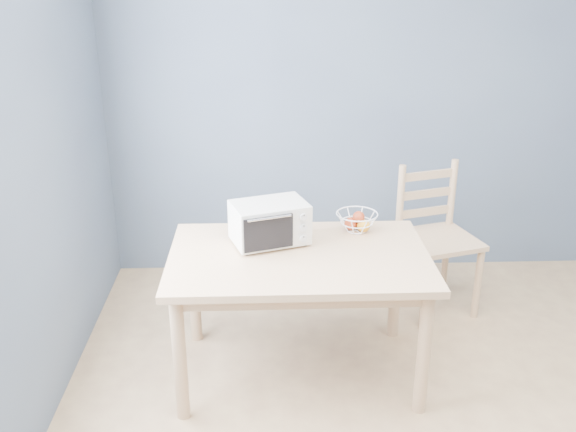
{
  "coord_description": "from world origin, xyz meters",
  "views": [
    {
      "loc": [
        -0.88,
        -2.25,
        2.22
      ],
      "look_at": [
        -0.75,
        0.97,
        0.93
      ],
      "focal_mm": 40.0,
      "sensor_mm": 36.0,
      "label": 1
    }
  ],
  "objects_px": {
    "dining_chair": "(435,240)",
    "fruit_basket": "(357,221)",
    "dining_table": "(299,271)",
    "toaster_oven": "(267,223)"
  },
  "relations": [
    {
      "from": "dining_table",
      "to": "dining_chair",
      "type": "xyz_separation_m",
      "value": [
        0.95,
        0.74,
        -0.16
      ]
    },
    {
      "from": "dining_chair",
      "to": "fruit_basket",
      "type": "bearing_deg",
      "value": -160.44
    },
    {
      "from": "toaster_oven",
      "to": "fruit_basket",
      "type": "bearing_deg",
      "value": -1.61
    },
    {
      "from": "dining_chair",
      "to": "toaster_oven",
      "type": "bearing_deg",
      "value": -168.67
    },
    {
      "from": "dining_table",
      "to": "toaster_oven",
      "type": "distance_m",
      "value": 0.32
    },
    {
      "from": "dining_chair",
      "to": "dining_table",
      "type": "bearing_deg",
      "value": -158.66
    },
    {
      "from": "dining_table",
      "to": "dining_chair",
      "type": "relative_size",
      "value": 1.43
    },
    {
      "from": "dining_table",
      "to": "dining_chair",
      "type": "bearing_deg",
      "value": 37.93
    },
    {
      "from": "toaster_oven",
      "to": "dining_chair",
      "type": "height_order",
      "value": "toaster_oven"
    },
    {
      "from": "dining_table",
      "to": "dining_chair",
      "type": "height_order",
      "value": "dining_chair"
    }
  ]
}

